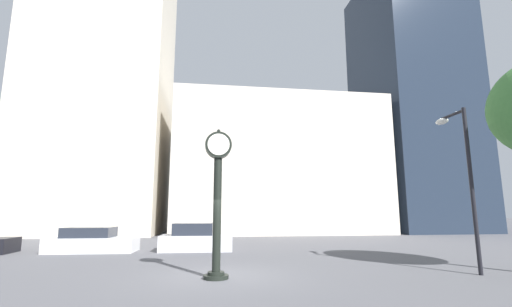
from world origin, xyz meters
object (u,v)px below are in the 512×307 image
object	(u,v)px
car_white	(92,242)
car_silver	(196,239)
street_clock	(218,189)
street_lamp_right	(461,161)

from	to	relation	value
car_white	car_silver	xyz separation A→B (m)	(5.45, -0.12, 0.08)
car_silver	car_white	bearing A→B (deg)	-179.26
street_clock	car_silver	size ratio (longest dim) A/B	1.24
street_clock	car_white	bearing A→B (deg)	127.54
car_white	car_silver	distance (m)	5.45
street_lamp_right	car_silver	bearing A→B (deg)	139.49
street_clock	street_lamp_right	distance (m)	8.95
car_silver	street_clock	bearing A→B (deg)	-81.50
car_white	car_silver	size ratio (longest dim) A/B	1.15
street_clock	street_lamp_right	bearing A→B (deg)	-1.37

